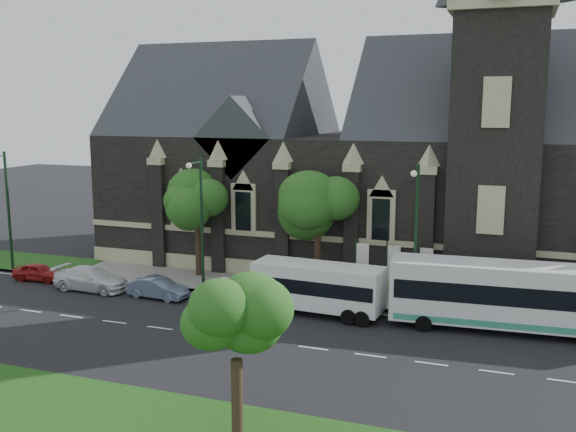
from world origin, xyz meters
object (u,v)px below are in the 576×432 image
at_px(banner_flag_right, 423,269).
at_px(street_lamp_far, 6,204).
at_px(tree_walk_right, 322,204).
at_px(box_trailer, 231,291).
at_px(sedan, 158,288).
at_px(tree_walk_left, 201,199).
at_px(car_far_white, 91,279).
at_px(street_lamp_mid, 200,217).
at_px(banner_flag_center, 391,266).
at_px(banner_flag_left, 360,263).
at_px(car_far_red, 39,272).
at_px(street_lamp_near, 416,231).
at_px(tour_coach, 511,295).
at_px(tree_park_east, 242,319).
at_px(shuttle_bus, 318,285).

bearing_deg(banner_flag_right, street_lamp_far, -176.40).
distance_m(tree_walk_right, box_trailer, 8.45).
bearing_deg(tree_walk_right, sedan, -148.31).
relative_size(tree_walk_left, car_far_white, 1.44).
xyz_separation_m(tree_walk_left, street_lamp_mid, (1.80, -3.61, -0.62)).
bearing_deg(street_lamp_mid, banner_flag_center, 8.82).
bearing_deg(banner_flag_left, car_far_red, -171.89).
relative_size(street_lamp_mid, car_far_white, 1.69).
relative_size(banner_flag_left, banner_flag_right, 1.00).
distance_m(street_lamp_mid, banner_flag_center, 12.73).
relative_size(street_lamp_near, car_far_red, 2.45).
distance_m(tour_coach, car_far_red, 31.77).
distance_m(tour_coach, car_far_white, 26.80).
height_order(tree_walk_right, box_trailer, tree_walk_right).
relative_size(tour_coach, car_far_red, 3.57).
height_order(tree_walk_left, tour_coach, tree_walk_left).
bearing_deg(tree_park_east, box_trailer, 116.20).
relative_size(tree_walk_right, car_far_red, 2.12).
distance_m(tree_park_east, car_far_white, 22.96).
xyz_separation_m(shuttle_bus, box_trailer, (-5.65, -0.07, -0.89)).
xyz_separation_m(banner_flag_left, banner_flag_center, (2.00, 0.00, 0.00)).
distance_m(banner_flag_left, box_trailer, 8.33).
xyz_separation_m(street_lamp_far, car_far_white, (8.72, -2.02, -4.34)).
bearing_deg(tree_walk_left, box_trailer, -48.33).
height_order(tree_walk_left, car_far_red, tree_walk_left).
height_order(banner_flag_center, tour_coach, banner_flag_center).
bearing_deg(banner_flag_center, tree_walk_right, 161.36).
height_order(tree_walk_left, shuttle_bus, tree_walk_left).
height_order(shuttle_bus, sedan, shuttle_bus).
bearing_deg(tree_walk_right, banner_flag_center, -18.64).
bearing_deg(banner_flag_center, tree_park_east, -96.57).
bearing_deg(shuttle_bus, tour_coach, 6.74).
height_order(banner_flag_right, sedan, banner_flag_right).
bearing_deg(tree_walk_left, street_lamp_near, -12.87).
distance_m(banner_flag_center, shuttle_bus, 5.17).
relative_size(street_lamp_near, banner_flag_right, 2.25).
xyz_separation_m(banner_flag_center, shuttle_bus, (-3.70, -3.55, -0.65)).
bearing_deg(banner_flag_center, tree_walk_left, 173.11).
bearing_deg(tour_coach, tree_park_east, -124.73).
height_order(banner_flag_left, car_far_white, banner_flag_left).
xyz_separation_m(car_far_red, car_far_white, (4.99, -0.71, 0.15)).
height_order(tree_walk_right, street_lamp_far, street_lamp_far).
distance_m(street_lamp_far, banner_flag_left, 26.50).
distance_m(banner_flag_center, sedan, 15.03).
xyz_separation_m(shuttle_bus, car_far_red, (-20.87, 0.33, -1.10)).
distance_m(banner_flag_left, sedan, 13.13).
xyz_separation_m(tree_park_east, sedan, (-12.26, 14.30, -3.95)).
distance_m(banner_flag_center, car_far_red, 24.84).
height_order(street_lamp_near, banner_flag_left, street_lamp_near).
bearing_deg(street_lamp_near, banner_flag_right, 81.44).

